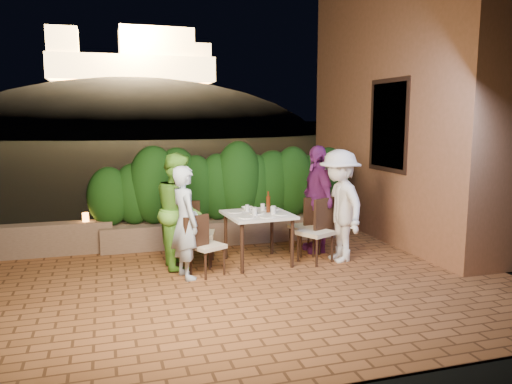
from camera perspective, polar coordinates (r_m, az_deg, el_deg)
name	(u,v)px	position (r m, az deg, el deg)	size (l,w,h in m)	color
ground	(254,287)	(6.52, -0.20, -10.80)	(400.00, 400.00, 0.00)	black
terrace_floor	(244,279)	(6.99, -1.40, -9.92)	(7.00, 6.00, 0.15)	brown
building_wall	(414,97)	(9.54, 17.62, 10.34)	(1.60, 5.00, 5.00)	#A1643F
window_pane	(390,125)	(8.70, 15.06, 7.36)	(0.08, 1.00, 1.40)	black
window_frame	(389,125)	(8.69, 15.01, 7.36)	(0.06, 1.15, 1.55)	black
planter	(227,230)	(8.64, -3.31, -4.41)	(4.20, 0.55, 0.40)	brown
hedge	(227,188)	(8.51, -3.36, 0.51)	(4.00, 0.70, 1.10)	#12370E
parapet	(39,240)	(8.47, -23.54, -5.05)	(2.20, 0.30, 0.50)	brown
hill	(136,164)	(66.28, -13.55, 3.07)	(52.00, 40.00, 22.00)	black
fortress	(132,49)	(66.52, -14.01, 15.60)	(26.00, 8.00, 8.00)	#FFCC7A
dining_table	(258,238)	(7.36, 0.23, -5.31)	(0.92, 0.92, 0.75)	white
plate_nw	(247,217)	(6.98, -1.08, -2.88)	(0.25, 0.25, 0.01)	white
plate_sw	(235,212)	(7.36, -2.44, -2.28)	(0.21, 0.21, 0.01)	white
plate_ne	(280,214)	(7.20, 2.81, -2.54)	(0.21, 0.21, 0.01)	white
plate_se	(272,209)	(7.62, 1.80, -1.91)	(0.24, 0.24, 0.01)	white
plate_centre	(256,213)	(7.26, 0.06, -2.43)	(0.24, 0.24, 0.01)	white
plate_front	(267,217)	(7.01, 1.32, -2.84)	(0.22, 0.22, 0.01)	white
glass_nw	(254,211)	(7.11, -0.17, -2.22)	(0.07, 0.07, 0.12)	silver
glass_sw	(247,208)	(7.43, -1.02, -1.84)	(0.06, 0.06, 0.10)	silver
glass_ne	(273,210)	(7.21, 1.98, -2.07)	(0.07, 0.07, 0.12)	silver
glass_se	(263,207)	(7.49, 0.77, -1.72)	(0.06, 0.06, 0.11)	silver
beer_bottle	(268,202)	(7.32, 1.41, -1.14)	(0.06, 0.06, 0.31)	#481D0C
bowl	(247,208)	(7.54, -0.99, -1.88)	(0.19, 0.19, 0.05)	white
chair_left_front	(207,245)	(6.85, -5.59, -6.00)	(0.39, 0.39, 0.85)	black
chair_left_back	(199,233)	(7.35, -6.53, -4.63)	(0.44, 0.44, 0.94)	black
chair_right_front	(315,231)	(7.45, 6.81, -4.46)	(0.44, 0.44, 0.94)	black
chair_right_back	(305,226)	(7.89, 5.62, -3.86)	(0.41, 0.41, 0.89)	black
diner_blue	(185,222)	(6.70, -8.09, -3.45)	(0.55, 0.36, 1.51)	#AAC1DB
diner_green	(179,210)	(7.22, -8.83, -2.06)	(0.80, 0.62, 1.64)	#6DC03C
diner_white	(339,206)	(7.50, 9.47, -1.57)	(1.08, 0.62, 1.67)	white
diner_purple	(317,199)	(8.00, 7.01, -0.77)	(1.00, 0.42, 1.70)	#7A2879
parapet_lamp	(86,217)	(8.35, -18.90, -2.74)	(0.10, 0.10, 0.14)	orange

